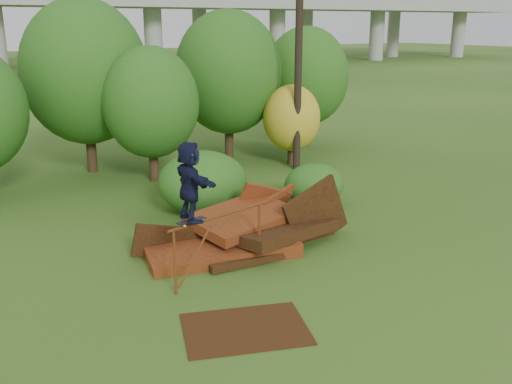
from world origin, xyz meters
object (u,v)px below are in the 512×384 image
skater (190,181)px  flat_plate (245,329)px  scrap_pile (243,233)px  utility_pole (299,39)px

skater → flat_plate: 3.17m
scrap_pile → utility_pole: size_ratio=0.59×
scrap_pile → utility_pole: 9.49m
scrap_pile → flat_plate: bearing=-118.1°
utility_pole → flat_plate: bearing=-128.2°
skater → flat_plate: (0.11, -2.11, -2.36)m
utility_pole → skater: bearing=-135.6°
scrap_pile → skater: 3.24m
skater → utility_pole: size_ratio=0.17×
skater → utility_pole: (7.75, 7.59, 2.55)m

